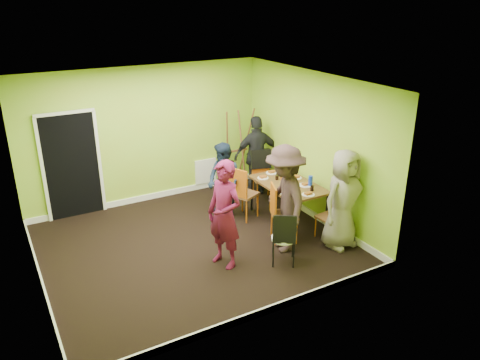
# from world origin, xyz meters

# --- Properties ---
(ground) EXTENTS (5.00, 5.00, 0.00)m
(ground) POSITION_xyz_m (0.00, 0.00, 0.00)
(ground) COLOR black
(ground) RESTS_ON ground
(room_walls) EXTENTS (5.04, 4.54, 2.82)m
(room_walls) POSITION_xyz_m (-0.02, 0.04, 0.99)
(room_walls) COLOR #9CB52E
(room_walls) RESTS_ON ground
(dining_table) EXTENTS (0.90, 1.50, 0.75)m
(dining_table) POSITION_xyz_m (1.99, 0.02, 0.70)
(dining_table) COLOR black
(dining_table) RESTS_ON ground
(chair_left_far) EXTENTS (0.58, 0.58, 1.06)m
(chair_left_far) POSITION_xyz_m (1.23, 0.47, 0.60)
(chair_left_far) COLOR #CC6113
(chair_left_far) RESTS_ON ground
(chair_left_near) EXTENTS (0.56, 0.56, 1.04)m
(chair_left_near) POSITION_xyz_m (1.39, -0.59, 0.59)
(chair_left_near) COLOR #CC6113
(chair_left_near) RESTS_ON ground
(chair_back_end) EXTENTS (0.53, 0.59, 1.04)m
(chair_back_end) POSITION_xyz_m (2.13, 1.23, 0.73)
(chair_back_end) COLOR #CC6113
(chair_back_end) RESTS_ON ground
(chair_front_end) EXTENTS (0.40, 0.40, 0.87)m
(chair_front_end) POSITION_xyz_m (2.20, -1.01, 0.49)
(chair_front_end) COLOR #CC6113
(chair_front_end) RESTS_ON ground
(chair_bentwood) EXTENTS (0.49, 0.50, 0.93)m
(chair_bentwood) POSITION_xyz_m (1.00, -1.29, 0.51)
(chair_bentwood) COLOR black
(chair_bentwood) RESTS_ON ground
(easel) EXTENTS (0.71, 0.67, 1.78)m
(easel) POSITION_xyz_m (2.00, 1.98, 0.88)
(easel) COLOR brown
(easel) RESTS_ON ground
(plate_near_left) EXTENTS (0.22, 0.22, 0.01)m
(plate_near_left) POSITION_xyz_m (1.71, 0.48, 0.76)
(plate_near_left) COLOR white
(plate_near_left) RESTS_ON dining_table
(plate_near_right) EXTENTS (0.24, 0.24, 0.01)m
(plate_near_right) POSITION_xyz_m (1.70, -0.32, 0.76)
(plate_near_right) COLOR white
(plate_near_right) RESTS_ON dining_table
(plate_far_back) EXTENTS (0.23, 0.23, 0.01)m
(plate_far_back) POSITION_xyz_m (2.01, 0.63, 0.76)
(plate_far_back) COLOR white
(plate_far_back) RESTS_ON dining_table
(plate_far_front) EXTENTS (0.23, 0.23, 0.01)m
(plate_far_front) POSITION_xyz_m (1.98, -0.60, 0.76)
(plate_far_front) COLOR white
(plate_far_front) RESTS_ON dining_table
(plate_wall_back) EXTENTS (0.22, 0.22, 0.01)m
(plate_wall_back) POSITION_xyz_m (2.27, 0.17, 0.76)
(plate_wall_back) COLOR white
(plate_wall_back) RESTS_ON dining_table
(plate_wall_front) EXTENTS (0.25, 0.25, 0.01)m
(plate_wall_front) POSITION_xyz_m (2.21, -0.22, 0.76)
(plate_wall_front) COLOR white
(plate_wall_front) RESTS_ON dining_table
(thermos) EXTENTS (0.06, 0.06, 0.24)m
(thermos) POSITION_xyz_m (1.97, -0.04, 0.87)
(thermos) COLOR white
(thermos) RESTS_ON dining_table
(blue_bottle) EXTENTS (0.08, 0.08, 0.20)m
(blue_bottle) POSITION_xyz_m (2.27, -0.29, 0.85)
(blue_bottle) COLOR #183AB4
(blue_bottle) RESTS_ON dining_table
(orange_bottle) EXTENTS (0.03, 0.03, 0.09)m
(orange_bottle) POSITION_xyz_m (1.97, 0.24, 0.79)
(orange_bottle) COLOR #CC6113
(orange_bottle) RESTS_ON dining_table
(glass_mid) EXTENTS (0.06, 0.06, 0.09)m
(glass_mid) POSITION_xyz_m (1.91, 0.29, 0.79)
(glass_mid) COLOR black
(glass_mid) RESTS_ON dining_table
(glass_back) EXTENTS (0.07, 0.07, 0.09)m
(glass_back) POSITION_xyz_m (2.06, 0.49, 0.80)
(glass_back) COLOR black
(glass_back) RESTS_ON dining_table
(glass_front) EXTENTS (0.06, 0.06, 0.10)m
(glass_front) POSITION_xyz_m (2.16, -0.48, 0.80)
(glass_front) COLOR black
(glass_front) RESTS_ON dining_table
(cup_a) EXTENTS (0.13, 0.13, 0.10)m
(cup_a) POSITION_xyz_m (1.80, -0.12, 0.80)
(cup_a) COLOR white
(cup_a) RESTS_ON dining_table
(cup_b) EXTENTS (0.10, 0.10, 0.10)m
(cup_b) POSITION_xyz_m (2.14, 0.14, 0.80)
(cup_b) COLOR white
(cup_b) RESTS_ON dining_table
(person_standing) EXTENTS (0.61, 0.74, 1.76)m
(person_standing) POSITION_xyz_m (0.19, -0.81, 0.88)
(person_standing) COLOR #5A0F34
(person_standing) RESTS_ON ground
(person_left_far) EXTENTS (0.70, 0.82, 1.49)m
(person_left_far) POSITION_xyz_m (0.98, 0.71, 0.75)
(person_left_far) COLOR #152034
(person_left_far) RESTS_ON ground
(person_left_near) EXTENTS (0.96, 1.33, 1.85)m
(person_left_near) POSITION_xyz_m (1.29, -0.86, 0.92)
(person_left_near) COLOR #302120
(person_left_near) RESTS_ON ground
(person_back_end) EXTENTS (1.07, 0.61, 1.72)m
(person_back_end) POSITION_xyz_m (2.15, 1.43, 0.86)
(person_back_end) COLOR black
(person_back_end) RESTS_ON ground
(person_front_end) EXTENTS (0.92, 0.66, 1.74)m
(person_front_end) POSITION_xyz_m (2.21, -1.25, 0.87)
(person_front_end) COLOR gray
(person_front_end) RESTS_ON ground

